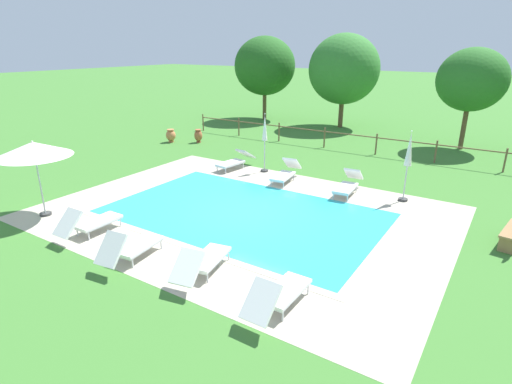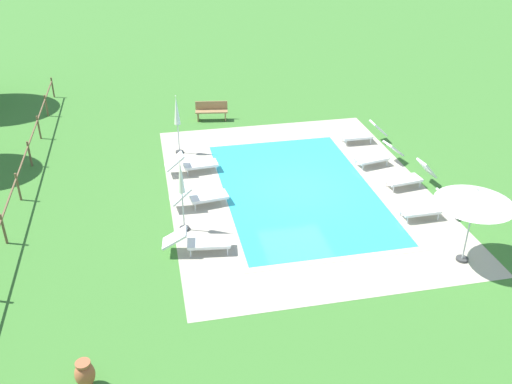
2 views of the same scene
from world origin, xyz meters
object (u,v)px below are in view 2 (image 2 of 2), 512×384
Objects in this scene: sun_lounger_south_mid at (363,134)px; patio_umbrella_open_foreground at (476,197)px; sun_lounger_north_near_steps at (193,164)px; patio_umbrella_closed_row_mid_west at (181,185)px; sun_lounger_north_mid at (378,156)px; terracotta_urn_near_fence at (85,374)px; sun_lounger_south_far at (410,177)px; sun_lounger_north_end at (428,207)px; sun_lounger_south_near_corner at (201,196)px; wooden_bench_lawn_side at (212,110)px; patio_umbrella_closed_row_west at (177,115)px; sun_lounger_north_far at (199,241)px.

patio_umbrella_open_foreground reaches higher than sun_lounger_south_mid.
sun_lounger_north_near_steps is 0.81× the size of patio_umbrella_closed_row_mid_west.
sun_lounger_north_mid is 1.05× the size of sun_lounger_south_mid.
patio_umbrella_closed_row_mid_west is at bearing -24.28° from terracotta_urn_near_fence.
sun_lounger_south_mid is 0.80× the size of patio_umbrella_open_foreground.
patio_umbrella_open_foreground reaches higher than sun_lounger_south_far.
patio_umbrella_closed_row_mid_west reaches higher than sun_lounger_north_end.
patio_umbrella_closed_row_mid_west is (-5.41, 8.16, 1.25)m from sun_lounger_south_mid.
sun_lounger_south_far is at bearing -109.63° from sun_lounger_north_near_steps.
sun_lounger_south_near_corner reaches higher than terracotta_urn_near_fence.
sun_lounger_south_far is (-2.73, -7.67, 0.02)m from sun_lounger_north_near_steps.
sun_lounger_south_far is 10.17m from wooden_bench_lawn_side.
patio_umbrella_closed_row_mid_west is (-4.02, 0.72, 1.26)m from sun_lounger_north_near_steps.
sun_lounger_north_near_steps reaches higher than terracotta_urn_near_fence.
patio_umbrella_closed_row_mid_west is (-1.29, 8.39, 1.24)m from sun_lounger_south_far.
sun_lounger_south_mid is at bearing -1.73° from patio_umbrella_open_foreground.
patio_umbrella_closed_row_mid_west is at bearing 176.64° from patio_umbrella_closed_row_west.
sun_lounger_north_near_steps is 1.00× the size of sun_lounger_south_near_corner.
sun_lounger_north_mid is 1.06× the size of sun_lounger_north_end.
terracotta_urn_near_fence is at bearing 155.72° from patio_umbrella_closed_row_mid_west.
wooden_bench_lawn_side is at bearing 37.73° from sun_lounger_south_far.
sun_lounger_north_near_steps is 5.51m from wooden_bench_lawn_side.
sun_lounger_south_near_corner is at bearing -175.46° from patio_umbrella_closed_row_west.
sun_lounger_north_far is at bearing 170.25° from wooden_bench_lawn_side.
sun_lounger_north_end is (-4.90, -7.28, 0.01)m from sun_lounger_north_near_steps.
sun_lounger_south_far is 0.80× the size of patio_umbrella_open_foreground.
patio_umbrella_closed_row_west is 0.99× the size of patio_umbrella_closed_row_mid_west.
sun_lounger_north_mid is at bearing 174.29° from sun_lounger_south_mid.
sun_lounger_north_near_steps is 1.31× the size of wooden_bench_lawn_side.
sun_lounger_north_end is 11.76m from wooden_bench_lawn_side.
patio_umbrella_closed_row_west reaches higher than sun_lounger_north_far.
wooden_bench_lawn_side is at bearing 43.43° from sun_lounger_north_mid.
sun_lounger_south_mid is at bearing -5.71° from sun_lounger_north_mid.
terracotta_urn_near_fence is (-15.35, 4.88, -0.07)m from wooden_bench_lawn_side.
sun_lounger_north_near_steps is 4.27m from patio_umbrella_closed_row_mid_west.
wooden_bench_lawn_side is (3.41, -1.81, -1.18)m from patio_umbrella_closed_row_west.
sun_lounger_north_far is 1.35× the size of wooden_bench_lawn_side.
sun_lounger_south_mid is 1.00× the size of sun_lounger_south_far.
sun_lounger_south_near_corner is at bearing 56.41° from patio_umbrella_open_foreground.
patio_umbrella_closed_row_west reaches higher than sun_lounger_south_mid.
sun_lounger_north_end is 10.31m from patio_umbrella_closed_row_west.
patio_umbrella_open_foreground is (-4.78, -7.19, 1.78)m from sun_lounger_south_near_corner.
sun_lounger_north_end is 2.62× the size of terracotta_urn_near_fence.
wooden_bench_lawn_side reaches higher than sun_lounger_south_near_corner.
sun_lounger_north_near_steps is 10.44m from patio_umbrella_open_foreground.
sun_lounger_north_end reaches higher than sun_lounger_south_near_corner.
sun_lounger_south_far is at bearing -91.02° from sun_lounger_south_near_corner.
sun_lounger_south_near_corner reaches higher than sun_lounger_north_near_steps.
sun_lounger_south_far is 9.37m from patio_umbrella_closed_row_west.
patio_umbrella_open_foreground is 0.97× the size of patio_umbrella_closed_row_mid_west.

